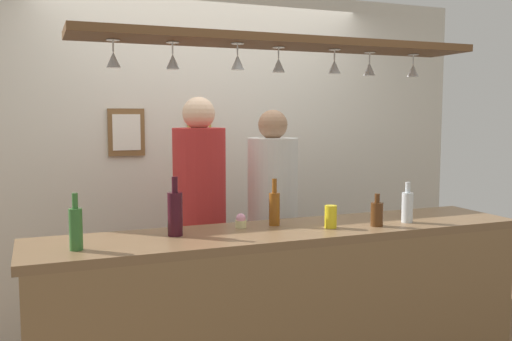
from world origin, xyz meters
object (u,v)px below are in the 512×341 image
at_px(bottle_wine_dark_red, 175,213).
at_px(bottle_beer_brown_stubby, 377,213).
at_px(person_left_red_shirt, 200,206).
at_px(cupcake, 241,221).
at_px(person_middle_white_patterned_shirt, 273,209).
at_px(picture_frame_caricature, 126,132).
at_px(bottle_beer_green_import, 76,228).
at_px(drink_can, 331,217).
at_px(bottle_beer_amber_tall, 274,207).
at_px(picture_frame_crest, 199,125).
at_px(bottle_soda_clear, 407,206).

bearing_deg(bottle_wine_dark_red, bottle_beer_brown_stubby, -8.96).
relative_size(person_left_red_shirt, cupcake, 22.69).
distance_m(person_middle_white_patterned_shirt, bottle_wine_dark_red, 1.12).
bearing_deg(picture_frame_caricature, bottle_beer_green_import, -107.22).
xyz_separation_m(cupcake, picture_frame_caricature, (-0.40, 1.29, 0.45)).
height_order(drink_can, cupcake, drink_can).
relative_size(bottle_beer_amber_tall, picture_frame_caricature, 0.76).
distance_m(person_left_red_shirt, bottle_wine_dark_red, 0.80).
height_order(cupcake, picture_frame_crest, picture_frame_crest).
distance_m(bottle_wine_dark_red, drink_can, 0.84).
xyz_separation_m(person_left_red_shirt, picture_frame_crest, (0.18, 0.63, 0.51)).
xyz_separation_m(bottle_beer_green_import, bottle_wine_dark_red, (0.49, 0.13, 0.01)).
bearing_deg(person_left_red_shirt, cupcake, -86.12).
height_order(person_middle_white_patterned_shirt, bottle_soda_clear, person_middle_white_patterned_shirt).
relative_size(person_left_red_shirt, drink_can, 14.51).
height_order(bottle_beer_amber_tall, drink_can, bottle_beer_amber_tall).
bearing_deg(bottle_beer_green_import, bottle_wine_dark_red, 15.41).
bearing_deg(person_middle_white_patterned_shirt, bottle_wine_dark_red, -139.71).
relative_size(drink_can, cupcake, 1.56).
relative_size(bottle_soda_clear, picture_frame_crest, 0.88).
bearing_deg(person_middle_white_patterned_shirt, person_left_red_shirt, 180.00).
distance_m(person_middle_white_patterned_shirt, bottle_beer_amber_tall, 0.73).
distance_m(person_middle_white_patterned_shirt, bottle_beer_brown_stubby, 0.92).
xyz_separation_m(bottle_wine_dark_red, cupcake, (0.38, 0.07, -0.08)).
bearing_deg(person_middle_white_patterned_shirt, bottle_beer_amber_tall, -112.63).
relative_size(bottle_beer_green_import, bottle_wine_dark_red, 0.87).
bearing_deg(bottle_wine_dark_red, drink_can, -8.17).
bearing_deg(cupcake, picture_frame_caricature, 107.40).
distance_m(person_left_red_shirt, bottle_beer_green_import, 1.18).
height_order(bottle_beer_amber_tall, bottle_beer_green_import, same).
bearing_deg(bottle_wine_dark_red, picture_frame_caricature, 91.12).
bearing_deg(picture_frame_crest, bottle_beer_brown_stubby, -69.60).
bearing_deg(bottle_soda_clear, person_left_red_shirt, 138.51).
bearing_deg(person_middle_white_patterned_shirt, picture_frame_crest, 117.38).
relative_size(bottle_beer_amber_tall, bottle_beer_green_import, 1.00).
bearing_deg(bottle_beer_brown_stubby, drink_can, 168.55).
distance_m(bottle_soda_clear, bottle_wine_dark_red, 1.31).
xyz_separation_m(bottle_soda_clear, picture_frame_caricature, (-1.33, 1.50, 0.39)).
bearing_deg(person_left_red_shirt, person_middle_white_patterned_shirt, -0.00).
height_order(person_left_red_shirt, drink_can, person_left_red_shirt).
distance_m(bottle_beer_amber_tall, drink_can, 0.31).
xyz_separation_m(bottle_beer_green_import, drink_can, (1.31, 0.02, -0.04)).
bearing_deg(picture_frame_crest, bottle_wine_dark_red, -110.95).
relative_size(person_left_red_shirt, picture_frame_crest, 6.81).
relative_size(person_left_red_shirt, picture_frame_caricature, 5.21).
xyz_separation_m(drink_can, picture_frame_crest, (-0.31, 1.47, 0.47)).
bearing_deg(picture_frame_crest, picture_frame_caricature, 180.00).
bearing_deg(drink_can, picture_frame_crest, 101.83).
xyz_separation_m(bottle_wine_dark_red, drink_can, (0.83, -0.12, -0.06)).
bearing_deg(bottle_wine_dark_red, person_middle_white_patterned_shirt, 40.29).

